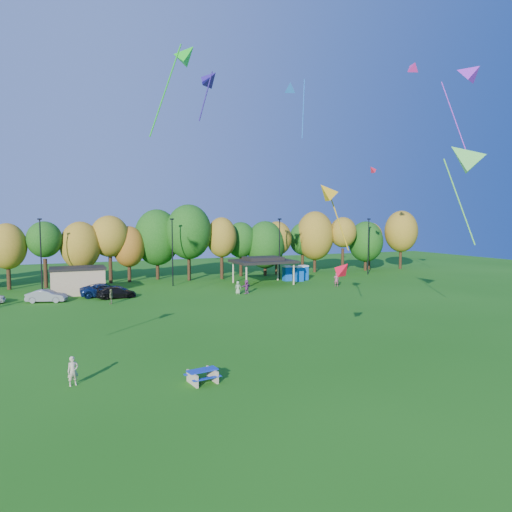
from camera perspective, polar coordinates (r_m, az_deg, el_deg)
name	(u,v)px	position (r m, az deg, el deg)	size (l,w,h in m)	color
ground	(306,390)	(25.28, 6.29, -16.30)	(160.00, 160.00, 0.00)	#19600F
tree_line	(143,241)	(66.97, -13.99, 1.86)	(93.57, 10.55, 11.15)	black
lamp_posts	(172,250)	(62.19, -10.40, 0.78)	(64.50, 0.25, 9.09)	black
utility_building	(78,280)	(59.02, -21.37, -2.85)	(6.30, 4.30, 3.25)	tan
pavilion	(263,261)	(63.26, 0.89, -0.60)	(8.20, 6.20, 3.77)	tan
porta_potties	(297,273)	(67.00, 5.09, -2.15)	(3.75, 2.28, 2.18)	#0E50B8
picnic_table	(203,375)	(26.19, -6.70, -14.56)	(1.88, 1.64, 0.73)	tan
kite_flyer	(73,371)	(27.33, -21.91, -13.20)	(0.59, 0.39, 1.61)	#BFAD8F
car_b	(47,296)	(54.58, -24.71, -4.56)	(1.44, 4.13, 1.36)	gray
car_c	(104,290)	(56.23, -18.41, -4.04)	(2.51, 5.44, 1.51)	navy
car_d	(116,293)	(54.47, -17.08, -4.40)	(1.79, 4.40, 1.28)	black
far_person_0	(336,280)	(61.92, 10.01, -2.93)	(0.67, 0.44, 1.84)	#9D4A5C
far_person_1	(238,288)	(54.98, -2.27, -3.96)	(0.77, 0.50, 1.57)	#7FA06D
far_person_2	(247,287)	(55.31, -1.19, -3.85)	(1.55, 0.49, 1.67)	#973F87
far_person_4	(111,296)	(51.01, -17.66, -4.83)	(0.95, 0.40, 1.63)	olive
kite_1	(344,269)	(28.58, 10.88, -1.57)	(1.44, 1.63, 1.36)	#F80D26
kite_5	(372,169)	(58.28, 14.33, 10.47)	(1.26, 0.97, 1.21)	red
kite_6	(210,78)	(40.89, -5.73, 21.23)	(2.37, 2.80, 4.69)	navy
kite_7	(465,74)	(50.15, 24.66, 20.00)	(3.23, 5.02, 8.69)	purple
kite_10	(290,87)	(52.27, 4.33, 20.31)	(2.15, 3.70, 6.41)	#2878FF
kite_11	(412,67)	(50.70, 18.88, 21.41)	(1.69, 1.93, 1.65)	#CE2283
kite_12	(462,157)	(36.54, 24.36, 11.24)	(4.35, 4.35, 8.04)	#5ACC48
kite_13	(187,54)	(38.02, -8.61, 23.65)	(4.38, 2.58, 7.52)	#19BE1A
kite_14	(326,192)	(35.65, 8.76, 7.93)	(3.47, 1.95, 5.59)	gold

